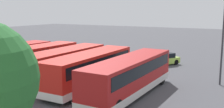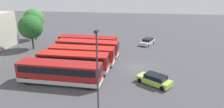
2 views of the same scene
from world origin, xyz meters
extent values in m
plane|color=#47474C|center=(0.00, 0.00, 0.00)|extent=(140.00, 140.00, 0.00)
cube|color=#A51919|center=(-7.37, 9.85, 1.65)|extent=(2.68, 11.19, 2.60)
cube|color=silver|center=(-7.37, 9.85, 0.62)|extent=(2.72, 11.23, 0.55)
cube|color=black|center=(-7.37, 9.85, 2.25)|extent=(2.73, 10.39, 0.90)
cube|color=black|center=(-7.44, 4.25, 2.25)|extent=(2.25, 0.09, 1.10)
cylinder|color=black|center=(-6.29, 5.66, 0.55)|extent=(0.31, 1.10, 1.10)
cylinder|color=black|center=(-8.54, 5.69, 0.55)|extent=(0.31, 1.10, 1.10)
cylinder|color=black|center=(-6.19, 14.02, 0.55)|extent=(0.31, 1.10, 1.10)
cylinder|color=black|center=(-8.44, 14.05, 0.55)|extent=(0.31, 1.10, 1.10)
cube|color=red|center=(-3.38, 9.42, 1.65)|extent=(2.62, 10.66, 2.60)
cube|color=silver|center=(-3.38, 9.42, 0.62)|extent=(2.66, 10.70, 0.55)
cube|color=black|center=(-3.38, 9.42, 2.25)|extent=(2.68, 9.86, 0.90)
cube|color=black|center=(-3.34, 4.07, 2.25)|extent=(2.25, 0.08, 1.10)
cylinder|color=black|center=(-2.23, 5.51, 0.55)|extent=(0.31, 1.10, 1.10)
cylinder|color=black|center=(-4.48, 5.49, 0.55)|extent=(0.31, 1.10, 1.10)
cylinder|color=black|center=(-2.28, 13.36, 0.55)|extent=(0.31, 1.10, 1.10)
cylinder|color=black|center=(-4.53, 13.34, 0.55)|extent=(0.31, 1.10, 1.10)
cube|color=red|center=(-0.08, 9.08, 1.65)|extent=(2.56, 10.71, 2.60)
cube|color=silver|center=(-0.08, 9.08, 0.62)|extent=(2.60, 10.75, 0.55)
cube|color=black|center=(-0.08, 9.08, 2.25)|extent=(2.62, 9.91, 0.90)
cube|color=black|center=(-0.08, 3.70, 2.25)|extent=(2.25, 0.06, 1.10)
cylinder|color=black|center=(1.04, 5.13, 0.55)|extent=(0.30, 1.10, 1.10)
cylinder|color=black|center=(-1.21, 5.13, 0.55)|extent=(0.30, 1.10, 1.10)
cylinder|color=black|center=(1.04, 13.04, 0.55)|extent=(0.30, 1.10, 1.10)
cylinder|color=black|center=(-1.21, 13.04, 0.55)|extent=(0.30, 1.10, 1.10)
cube|color=red|center=(3.84, 9.26, 1.65)|extent=(2.94, 11.55, 2.60)
cube|color=silver|center=(3.84, 9.26, 0.62)|extent=(2.98, 11.59, 0.55)
cube|color=black|center=(3.84, 9.26, 2.25)|extent=(2.97, 10.75, 0.90)
cube|color=black|center=(3.64, 3.50, 2.25)|extent=(2.25, 0.14, 1.10)
cylinder|color=black|center=(4.81, 4.89, 0.55)|extent=(0.34, 1.11, 1.10)
cylinder|color=black|center=(2.56, 4.97, 0.55)|extent=(0.34, 1.11, 1.10)
cylinder|color=black|center=(2.86, 13.63, 0.55)|extent=(0.34, 1.11, 1.10)
cube|color=#B71411|center=(7.02, 10.10, 1.65)|extent=(2.96, 11.64, 2.60)
cube|color=silver|center=(7.02, 10.10, 0.62)|extent=(3.00, 11.68, 0.55)
cube|color=black|center=(7.02, 10.10, 2.25)|extent=(2.99, 10.84, 0.90)
cube|color=black|center=(6.82, 4.30, 2.25)|extent=(2.25, 0.14, 1.10)
cylinder|color=black|center=(7.99, 5.69, 0.55)|extent=(0.34, 1.11, 1.10)
cylinder|color=black|center=(5.74, 5.77, 0.55)|extent=(0.34, 1.11, 1.10)
cube|color=silver|center=(13.35, -1.89, 0.53)|extent=(4.58, 3.33, 0.70)
cube|color=black|center=(13.53, -1.97, 1.15)|extent=(2.97, 2.51, 0.55)
cylinder|color=black|center=(11.65, -2.02, 0.32)|extent=(0.67, 0.46, 0.64)
cylinder|color=black|center=(12.29, -0.55, 0.32)|extent=(0.67, 0.46, 0.64)
cylinder|color=black|center=(14.40, -3.23, 0.32)|extent=(0.67, 0.46, 0.64)
cylinder|color=black|center=(15.04, -1.76, 0.32)|extent=(0.67, 0.46, 0.64)
cube|color=#A5D14C|center=(-5.69, -2.51, 0.53)|extent=(3.95, 4.79, 0.70)
cube|color=black|center=(-5.79, -2.68, 1.15)|extent=(2.84, 3.17, 0.55)
cylinder|color=black|center=(-5.47, -0.67, 0.32)|extent=(0.53, 0.66, 0.64)
cylinder|color=black|center=(-4.12, -1.53, 0.32)|extent=(0.53, 0.66, 0.64)
cylinder|color=black|center=(-7.26, -3.48, 0.32)|extent=(0.53, 0.66, 0.64)
cylinder|color=black|center=(-5.91, -4.34, 0.32)|extent=(0.53, 0.66, 0.64)
cylinder|color=#38383D|center=(-13.14, 3.33, 4.21)|extent=(0.16, 0.16, 8.42)
camera|label=1|loc=(-15.92, 28.14, 6.62)|focal=42.85mm
camera|label=2|loc=(-29.44, -0.67, 12.20)|focal=31.11mm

